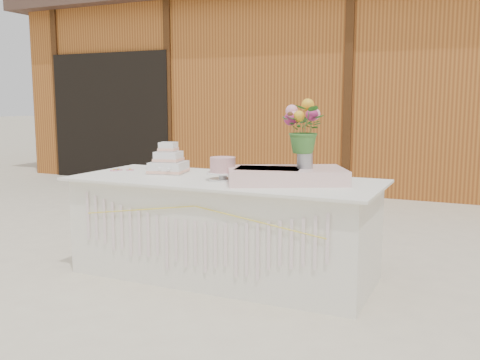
# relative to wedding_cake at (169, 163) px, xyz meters

# --- Properties ---
(ground) EXTENTS (80.00, 80.00, 0.00)m
(ground) POSITION_rel_wedding_cake_xyz_m (0.57, -0.11, -0.86)
(ground) COLOR beige
(ground) RESTS_ON ground
(barn) EXTENTS (12.60, 4.60, 3.30)m
(barn) POSITION_rel_wedding_cake_xyz_m (0.56, 5.88, 0.82)
(barn) COLOR #A15C21
(barn) RESTS_ON ground
(cake_table) EXTENTS (2.40, 1.00, 0.77)m
(cake_table) POSITION_rel_wedding_cake_xyz_m (0.57, -0.12, -0.47)
(cake_table) COLOR silver
(cake_table) RESTS_ON ground
(wedding_cake) EXTENTS (0.34, 0.34, 0.26)m
(wedding_cake) POSITION_rel_wedding_cake_xyz_m (0.00, 0.00, 0.00)
(wedding_cake) COLOR white
(wedding_cake) RESTS_ON cake_table
(pink_cake_stand) EXTENTS (0.24, 0.24, 0.18)m
(pink_cake_stand) POSITION_rel_wedding_cake_xyz_m (0.60, -0.19, 0.01)
(pink_cake_stand) COLOR white
(pink_cake_stand) RESTS_ON cake_table
(satin_runner) EXTENTS (0.97, 0.82, 0.11)m
(satin_runner) POSITION_rel_wedding_cake_xyz_m (1.07, -0.11, -0.03)
(satin_runner) COLOR beige
(satin_runner) RESTS_ON cake_table
(flower_vase) EXTENTS (0.12, 0.12, 0.16)m
(flower_vase) POSITION_rel_wedding_cake_xyz_m (1.20, -0.05, 0.10)
(flower_vase) COLOR #A5A4A9
(flower_vase) RESTS_ON satin_runner
(bouquet) EXTENTS (0.33, 0.29, 0.35)m
(bouquet) POSITION_rel_wedding_cake_xyz_m (1.20, -0.05, 0.35)
(bouquet) COLOR #39712D
(bouquet) RESTS_ON flower_vase
(loose_flowers) EXTENTS (0.16, 0.34, 0.02)m
(loose_flowers) POSITION_rel_wedding_cake_xyz_m (-0.46, 0.04, -0.08)
(loose_flowers) COLOR pink
(loose_flowers) RESTS_ON cake_table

